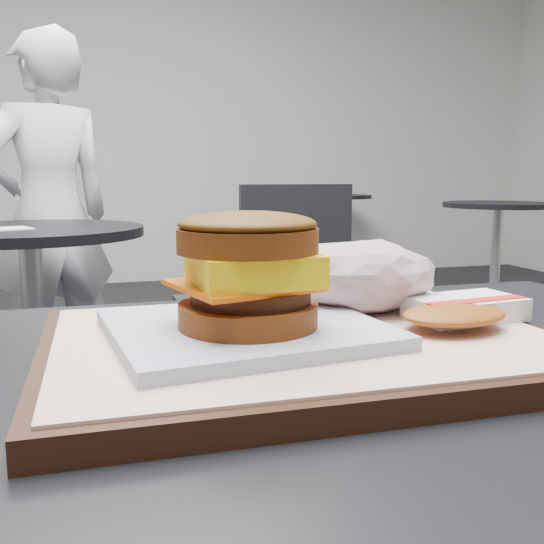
% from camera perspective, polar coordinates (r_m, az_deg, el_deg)
% --- Properties ---
extents(serving_tray, '(0.38, 0.28, 0.02)m').
position_cam_1_polar(serving_tray, '(0.46, 2.90, -6.88)').
color(serving_tray, black).
rests_on(serving_tray, customer_table).
extents(breakfast_sandwich, '(0.21, 0.19, 0.09)m').
position_cam_1_polar(breakfast_sandwich, '(0.43, -2.31, -1.24)').
color(breakfast_sandwich, silver).
rests_on(breakfast_sandwich, serving_tray).
extents(hash_brown, '(0.13, 0.10, 0.02)m').
position_cam_1_polar(hash_brown, '(0.51, 17.31, -3.50)').
color(hash_brown, white).
rests_on(hash_brown, serving_tray).
extents(crumpled_wrapper, '(0.14, 0.11, 0.06)m').
position_cam_1_polar(crumpled_wrapper, '(0.54, 8.27, -0.30)').
color(crumpled_wrapper, silver).
rests_on(crumpled_wrapper, serving_tray).
extents(neighbor_table, '(0.70, 0.70, 0.75)m').
position_cam_1_polar(neighbor_table, '(2.05, -21.60, -1.62)').
color(neighbor_table, black).
rests_on(neighbor_table, ground).
extents(napkin, '(0.16, 0.16, 0.00)m').
position_cam_1_polar(napkin, '(1.97, -23.54, 3.76)').
color(napkin, white).
rests_on(napkin, neighbor_table).
extents(neighbor_chair, '(0.61, 0.43, 0.88)m').
position_cam_1_polar(neighbor_chair, '(2.08, -0.91, -1.98)').
color(neighbor_chair, '#9C9BA0').
rests_on(neighbor_chair, ground).
extents(patron, '(0.64, 0.55, 1.49)m').
position_cam_1_polar(patron, '(2.68, -20.18, 5.00)').
color(patron, silver).
rests_on(patron, ground).
extents(bg_table_near, '(0.66, 0.66, 0.75)m').
position_cam_1_polar(bg_table_near, '(3.95, 20.42, 3.44)').
color(bg_table_near, black).
rests_on(bg_table_near, ground).
extents(bg_table_far, '(0.66, 0.66, 0.75)m').
position_cam_1_polar(bg_table_far, '(5.25, 5.72, 5.20)').
color(bg_table_far, black).
rests_on(bg_table_far, ground).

